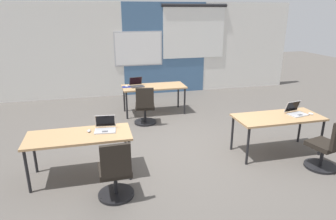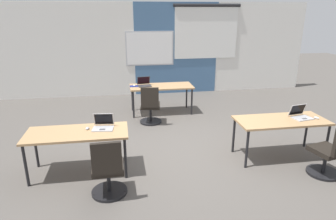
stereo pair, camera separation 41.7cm
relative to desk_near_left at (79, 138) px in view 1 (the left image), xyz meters
The scene contains 15 objects.
ground_plane 1.96m from the desk_near_left, 18.92° to the left, with size 24.00×24.00×0.00m.
back_wall_assembly 5.17m from the desk_near_left, 69.59° to the left, with size 10.00×0.27×2.80m.
desk_near_left is the anchor object (origin of this frame).
desk_near_right 3.50m from the desk_near_left, ahead, with size 1.60×0.70×0.72m.
desk_far_center 3.30m from the desk_near_left, 57.99° to the left, with size 1.60×0.70×0.72m.
laptop_near_right_end 3.88m from the desk_near_left, ahead, with size 0.38×0.35×0.23m.
mouse_near_right_end 4.14m from the desk_near_left, ahead, with size 0.09×0.11×0.03m.
chair_near_right_end 4.04m from the desk_near_left, 11.02° to the right, with size 0.53×0.58×0.92m.
laptop_near_left_inner 0.43m from the desk_near_left, 12.87° to the left, with size 0.36×0.33×0.23m.
mouse_near_left_inner 0.19m from the desk_near_left, 29.45° to the left, with size 0.06×0.10×0.03m.
chair_near_left_inner 0.94m from the desk_near_left, 57.07° to the right, with size 0.52×0.55×0.92m.
laptop_far_left 3.16m from the desk_near_left, 65.23° to the left, with size 0.36×0.34×0.23m.
mousepad_far_left 3.05m from the desk_near_left, 69.61° to the left, with size 0.22×0.19×0.00m.
mouse_far_left 3.05m from the desk_near_left, 69.61° to the left, with size 0.09×0.11×0.03m.
chair_far_left 2.48m from the desk_near_left, 55.88° to the left, with size 0.52×0.57×0.92m.
Camera 1 is at (-1.43, -5.04, 2.55)m, focal length 31.70 mm.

